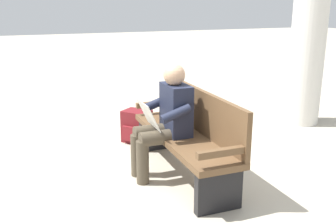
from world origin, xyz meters
TOP-DOWN VIEW (x-y plane):
  - ground_plane at (0.00, 0.00)m, footprint 40.00×40.00m
  - bench_near at (-0.00, -0.07)m, footprint 1.81×0.51m
  - person_seated at (0.06, 0.16)m, footprint 0.57×0.58m
  - backpack at (1.15, 0.14)m, footprint 0.43×0.41m

SIDE VIEW (x-z plane):
  - ground_plane at x=0.00m, z-range 0.00..0.00m
  - backpack at x=1.15m, z-range 0.00..0.42m
  - bench_near at x=0.00m, z-range 0.01..0.91m
  - person_seated at x=0.06m, z-range 0.04..1.22m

